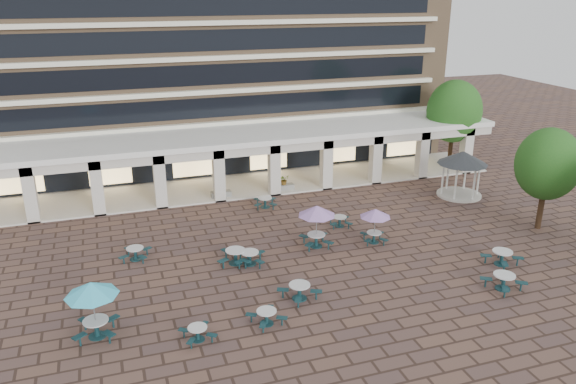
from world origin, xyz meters
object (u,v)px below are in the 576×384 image
picnic_table_0 (198,332)px  gazebo (462,163)px  picnic_table_2 (300,290)px  planter_left (221,192)px  planter_right (284,184)px

picnic_table_0 → gazebo: bearing=18.8°
picnic_table_0 → picnic_table_2: size_ratio=0.75×
picnic_table_0 → picnic_table_2: bearing=8.8°
planter_left → planter_right: size_ratio=1.00×
planter_left → planter_right: 4.97m
picnic_table_0 → planter_right: bearing=50.6°
picnic_table_2 → gazebo: (16.46, 10.30, 2.10)m
picnic_table_2 → gazebo: size_ratio=0.60×
gazebo → planter_right: gazebo is taller
planter_left → picnic_table_2: bearing=-87.3°
picnic_table_0 → planter_left: size_ratio=1.10×
gazebo → picnic_table_0: bearing=-150.9°
picnic_table_0 → planter_left: planter_left is taller
picnic_table_0 → gazebo: 25.20m
gazebo → planter_left: 18.09m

